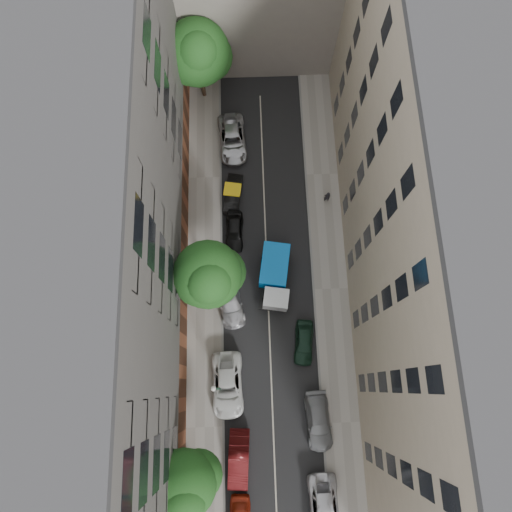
{
  "coord_description": "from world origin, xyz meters",
  "views": [
    {
      "loc": [
        -1.29,
        -8.11,
        39.09
      ],
      "look_at": [
        -0.99,
        1.48,
        6.0
      ],
      "focal_mm": 32.0,
      "sensor_mm": 36.0,
      "label": 1
    }
  ],
  "objects_px": {
    "car_right_1": "(319,421)",
    "car_right_2": "(304,342)",
    "tarp_truck": "(275,276)",
    "car_left_1": "(239,459)",
    "car_left_6": "(232,139)",
    "tree_far": "(199,55)",
    "tree_near": "(185,486)",
    "car_left_5": "(233,194)",
    "tree_mid": "(209,276)",
    "pedestrian": "(327,197)",
    "car_left_3": "(230,300)",
    "car_left_4": "(234,231)",
    "car_left_2": "(227,385)",
    "car_right_0": "(324,508)",
    "lamp_post": "(216,389)"
  },
  "relations": [
    {
      "from": "car_right_1",
      "to": "car_right_2",
      "type": "distance_m",
      "value": 6.25
    },
    {
      "from": "tarp_truck",
      "to": "car_left_1",
      "type": "bearing_deg",
      "value": -94.2
    },
    {
      "from": "car_left_6",
      "to": "tree_far",
      "type": "height_order",
      "value": "tree_far"
    },
    {
      "from": "car_left_1",
      "to": "tree_near",
      "type": "distance_m",
      "value": 5.8
    },
    {
      "from": "car_left_5",
      "to": "car_right_2",
      "type": "relative_size",
      "value": 1.02
    },
    {
      "from": "tarp_truck",
      "to": "car_left_5",
      "type": "relative_size",
      "value": 1.49
    },
    {
      "from": "tree_mid",
      "to": "pedestrian",
      "type": "xyz_separation_m",
      "value": [
        10.19,
        8.36,
        -5.21
      ]
    },
    {
      "from": "car_left_3",
      "to": "car_left_4",
      "type": "distance_m",
      "value": 6.27
    },
    {
      "from": "tree_far",
      "to": "pedestrian",
      "type": "height_order",
      "value": "tree_far"
    },
    {
      "from": "car_left_2",
      "to": "car_left_6",
      "type": "relative_size",
      "value": 0.99
    },
    {
      "from": "car_left_4",
      "to": "car_right_0",
      "type": "bearing_deg",
      "value": -71.93
    },
    {
      "from": "car_left_3",
      "to": "car_left_4",
      "type": "height_order",
      "value": "car_left_3"
    },
    {
      "from": "tree_far",
      "to": "lamp_post",
      "type": "relative_size",
      "value": 1.31
    },
    {
      "from": "car_left_1",
      "to": "car_left_5",
      "type": "xyz_separation_m",
      "value": [
        -0.05,
        22.4,
        -0.1
      ]
    },
    {
      "from": "tree_far",
      "to": "car_left_1",
      "type": "bearing_deg",
      "value": -85.51
    },
    {
      "from": "tree_near",
      "to": "tree_far",
      "type": "height_order",
      "value": "tree_far"
    },
    {
      "from": "car_left_2",
      "to": "tree_far",
      "type": "height_order",
      "value": "tree_far"
    },
    {
      "from": "car_right_0",
      "to": "pedestrian",
      "type": "bearing_deg",
      "value": 83.68
    },
    {
      "from": "car_right_1",
      "to": "lamp_post",
      "type": "distance_m",
      "value": 9.01
    },
    {
      "from": "car_left_6",
      "to": "car_right_1",
      "type": "distance_m",
      "value": 26.19
    },
    {
      "from": "car_right_1",
      "to": "lamp_post",
      "type": "bearing_deg",
      "value": 157.45
    },
    {
      "from": "lamp_post",
      "to": "pedestrian",
      "type": "relative_size",
      "value": 4.22
    },
    {
      "from": "car_left_6",
      "to": "tree_mid",
      "type": "height_order",
      "value": "tree_mid"
    },
    {
      "from": "car_left_6",
      "to": "lamp_post",
      "type": "bearing_deg",
      "value": -97.43
    },
    {
      "from": "car_left_2",
      "to": "pedestrian",
      "type": "relative_size",
      "value": 3.36
    },
    {
      "from": "car_left_2",
      "to": "car_left_6",
      "type": "bearing_deg",
      "value": 86.66
    },
    {
      "from": "tarp_truck",
      "to": "tree_far",
      "type": "distance_m",
      "value": 20.33
    },
    {
      "from": "car_left_1",
      "to": "car_right_2",
      "type": "height_order",
      "value": "car_left_1"
    },
    {
      "from": "car_left_2",
      "to": "car_left_4",
      "type": "xyz_separation_m",
      "value": [
        0.8,
        13.2,
        -0.09
      ]
    },
    {
      "from": "car_left_5",
      "to": "pedestrian",
      "type": "bearing_deg",
      "value": 4.53
    },
    {
      "from": "car_left_4",
      "to": "car_right_2",
      "type": "distance_m",
      "value": 11.48
    },
    {
      "from": "tree_mid",
      "to": "car_right_0",
      "type": "bearing_deg",
      "value": -64.48
    },
    {
      "from": "car_left_3",
      "to": "car_left_4",
      "type": "xyz_separation_m",
      "value": [
        0.47,
        6.25,
        -0.05
      ]
    },
    {
      "from": "tarp_truck",
      "to": "car_left_2",
      "type": "xyz_separation_m",
      "value": [
        -4.2,
        -8.79,
        -0.66
      ]
    },
    {
      "from": "car_left_4",
      "to": "tree_mid",
      "type": "bearing_deg",
      "value": -105.33
    },
    {
      "from": "car_left_6",
      "to": "car_right_0",
      "type": "relative_size",
      "value": 1.09
    },
    {
      "from": "tree_mid",
      "to": "tarp_truck",
      "type": "bearing_deg",
      "value": 11.26
    },
    {
      "from": "car_left_6",
      "to": "tree_near",
      "type": "xyz_separation_m",
      "value": [
        -3.5,
        -28.89,
        4.53
      ]
    },
    {
      "from": "car_right_1",
      "to": "car_right_2",
      "type": "height_order",
      "value": "car_right_1"
    },
    {
      "from": "tree_near",
      "to": "lamp_post",
      "type": "relative_size",
      "value": 1.15
    },
    {
      "from": "car_left_1",
      "to": "lamp_post",
      "type": "bearing_deg",
      "value": 108.03
    },
    {
      "from": "car_right_0",
      "to": "tree_far",
      "type": "distance_m",
      "value": 38.33
    },
    {
      "from": "car_left_2",
      "to": "car_left_5",
      "type": "relative_size",
      "value": 1.38
    },
    {
      "from": "tree_far",
      "to": "car_left_2",
      "type": "bearing_deg",
      "value": -86.26
    },
    {
      "from": "car_right_0",
      "to": "lamp_post",
      "type": "distance_m",
      "value": 12.39
    },
    {
      "from": "car_left_6",
      "to": "car_right_1",
      "type": "height_order",
      "value": "car_left_6"
    },
    {
      "from": "car_left_2",
      "to": "car_right_2",
      "type": "distance_m",
      "value": 7.18
    },
    {
      "from": "tarp_truck",
      "to": "car_right_0",
      "type": "distance_m",
      "value": 18.26
    },
    {
      "from": "tree_far",
      "to": "car_left_4",
      "type": "bearing_deg",
      "value": -79.78
    },
    {
      "from": "tree_far",
      "to": "lamp_post",
      "type": "bearing_deg",
      "value": -87.52
    }
  ]
}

